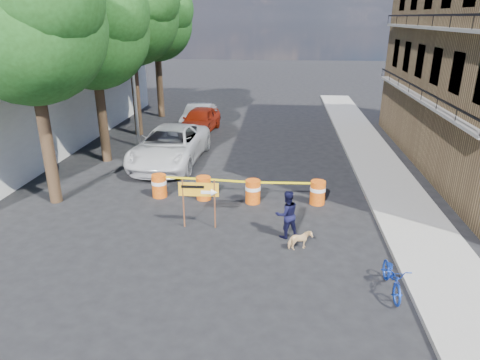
% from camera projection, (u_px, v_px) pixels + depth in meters
% --- Properties ---
extents(ground, '(120.00, 120.00, 0.00)m').
position_uv_depth(ground, '(227.00, 234.00, 13.83)').
color(ground, black).
rests_on(ground, ground).
extents(sidewalk_east, '(2.40, 40.00, 0.15)m').
position_uv_depth(sidewalk_east, '(383.00, 175.00, 18.82)').
color(sidewalk_east, gray).
rests_on(sidewalk_east, ground).
extents(white_building, '(8.00, 22.00, 6.00)m').
position_uv_depth(white_building, '(12.00, 87.00, 23.24)').
color(white_building, silver).
rests_on(white_building, ground).
extents(tree_near, '(5.46, 5.20, 9.15)m').
position_uv_depth(tree_near, '(29.00, 24.00, 14.03)').
color(tree_near, '#332316').
rests_on(tree_near, ground).
extents(tree_mid_a, '(5.25, 5.00, 8.68)m').
position_uv_depth(tree_mid_a, '(94.00, 31.00, 18.81)').
color(tree_mid_a, '#332316').
rests_on(tree_mid_a, ground).
extents(tree_mid_b, '(5.67, 5.40, 9.62)m').
position_uv_depth(tree_mid_b, '(130.00, 14.00, 23.20)').
color(tree_mid_b, '#332316').
rests_on(tree_mid_b, ground).
extents(tree_far, '(5.04, 4.80, 8.84)m').
position_uv_depth(tree_far, '(157.00, 23.00, 28.03)').
color(tree_far, '#332316').
rests_on(tree_far, ground).
extents(streetlamp, '(1.25, 0.18, 8.00)m').
position_uv_depth(streetlamp, '(133.00, 63.00, 21.64)').
color(streetlamp, gray).
rests_on(streetlamp, ground).
extents(barrel_far_left, '(0.58, 0.58, 0.90)m').
position_uv_depth(barrel_far_left, '(159.00, 185.00, 16.58)').
color(barrel_far_left, red).
rests_on(barrel_far_left, ground).
extents(barrel_mid_left, '(0.58, 0.58, 0.90)m').
position_uv_depth(barrel_mid_left, '(204.00, 188.00, 16.36)').
color(barrel_mid_left, red).
rests_on(barrel_mid_left, ground).
extents(barrel_mid_right, '(0.58, 0.58, 0.90)m').
position_uv_depth(barrel_mid_right, '(253.00, 191.00, 16.04)').
color(barrel_mid_right, red).
rests_on(barrel_mid_right, ground).
extents(barrel_far_right, '(0.58, 0.58, 0.90)m').
position_uv_depth(barrel_far_right, '(318.00, 192.00, 15.94)').
color(barrel_far_right, red).
rests_on(barrel_far_right, ground).
extents(detour_sign, '(1.32, 0.25, 1.69)m').
position_uv_depth(detour_sign, '(203.00, 193.00, 13.85)').
color(detour_sign, '#592D19').
rests_on(detour_sign, ground).
extents(pedestrian, '(0.93, 0.84, 1.57)m').
position_uv_depth(pedestrian, '(287.00, 214.00, 13.42)').
color(pedestrian, black).
rests_on(pedestrian, ground).
extents(bicycle, '(0.60, 0.89, 1.67)m').
position_uv_depth(bicycle, '(394.00, 263.00, 10.67)').
color(bicycle, '#163AB3').
rests_on(bicycle, ground).
extents(dog, '(0.79, 0.59, 0.61)m').
position_uv_depth(dog, '(300.00, 240.00, 12.83)').
color(dog, '#E9C185').
rests_on(dog, ground).
extents(suv_white, '(3.09, 6.26, 1.71)m').
position_uv_depth(suv_white, '(170.00, 146.00, 20.31)').
color(suv_white, silver).
rests_on(suv_white, ground).
extents(sedan_red, '(2.25, 4.56, 1.50)m').
position_uv_depth(sedan_red, '(200.00, 120.00, 25.83)').
color(sedan_red, '#9A210C').
rests_on(sedan_red, ground).
extents(sedan_silver, '(1.71, 4.37, 1.42)m').
position_uv_depth(sedan_silver, '(199.00, 116.00, 27.10)').
color(sedan_silver, silver).
rests_on(sedan_silver, ground).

